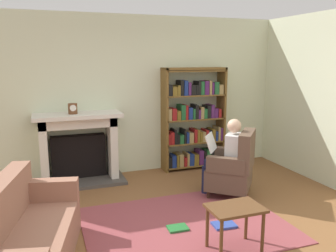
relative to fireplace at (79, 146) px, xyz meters
name	(u,v)px	position (x,y,z in m)	size (l,w,h in m)	color
ground	(195,236)	(1.04, -2.30, -0.60)	(14.00, 14.00, 0.00)	brown
back_wall	(136,95)	(1.04, 0.25, 0.75)	(5.60, 0.10, 2.70)	beige
side_wall_right	(313,97)	(3.69, -1.05, 0.75)	(0.10, 5.20, 2.70)	beige
area_rug	(185,224)	(1.04, -2.00, -0.59)	(2.40, 1.80, 0.01)	#8F4045
fireplace	(79,146)	(0.00, 0.00, 0.00)	(1.39, 0.64, 1.14)	#4C4742
mantel_clock	(73,109)	(-0.07, -0.10, 0.62)	(0.14, 0.14, 0.16)	brown
bookshelf	(194,120)	(2.04, 0.04, 0.29)	(1.15, 0.32, 1.82)	brown
armchair_reading	(234,167)	(2.06, -1.37, -0.17)	(0.89, 0.89, 0.97)	#331E14
seated_reader	(226,154)	(1.97, -1.30, 0.02)	(0.59, 0.57, 1.14)	silver
sofa_floral	(23,242)	(-0.76, -2.38, -0.28)	(1.09, 1.82, 0.85)	#9C6A53
side_table	(235,214)	(1.29, -2.70, -0.19)	(0.56, 0.39, 0.49)	brown
scattered_books	(206,226)	(1.23, -2.16, -0.57)	(0.81, 0.32, 0.03)	#267233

